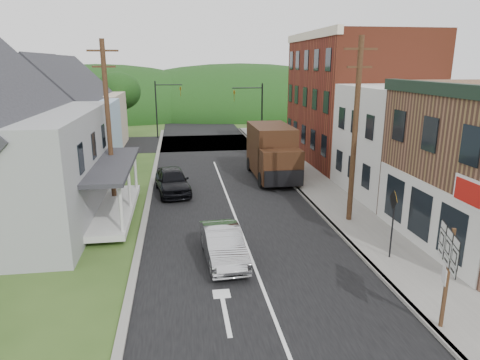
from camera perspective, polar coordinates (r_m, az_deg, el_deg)
name	(u,v)px	position (r m, az deg, el deg)	size (l,w,h in m)	color
ground	(251,259)	(17.85, 1.53, -10.49)	(120.00, 120.00, 0.00)	#2D4719
road	(225,190)	(27.12, -2.04, -1.35)	(9.00, 90.00, 0.02)	black
cross_road	(206,143)	(43.62, -4.49, 4.99)	(60.00, 9.00, 0.02)	black
sidewalk_right	(325,194)	(26.50, 11.23, -1.88)	(2.80, 55.00, 0.15)	slate
curb_right	(303,195)	(26.09, 8.43, -2.02)	(0.20, 55.00, 0.15)	slate
curb_left	(148,202)	(25.12, -12.15, -2.92)	(0.30, 55.00, 0.12)	slate
storefront_white	(418,142)	(27.62, 22.60, 4.71)	(8.00, 7.00, 6.50)	silver
storefront_red	(356,99)	(35.83, 15.15, 10.35)	(8.00, 12.00, 10.00)	maroon
house_blue	(65,121)	(34.10, -22.34, 7.30)	(7.14, 8.16, 7.28)	#99B2D1
house_cream	(83,109)	(42.93, -20.20, 8.92)	(7.14, 8.16, 7.28)	#B7A58E
utility_pole_right	(355,131)	(21.30, 15.09, 6.38)	(1.60, 0.26, 9.00)	#472D19
utility_pole_left	(108,123)	(24.32, -17.14, 7.28)	(1.60, 0.26, 9.00)	#472D19
traffic_signal_right	(255,108)	(40.17, 1.96, 9.56)	(2.87, 0.20, 6.00)	black
traffic_signal_left	(163,103)	(46.53, -10.27, 10.11)	(2.87, 0.20, 6.00)	black
tree_left_d	(118,91)	(48.33, -15.96, 11.30)	(4.80, 4.80, 6.94)	#382616
forested_ridge	(195,112)	(71.31, -6.05, 8.95)	(90.00, 30.00, 16.00)	black
silver_sedan	(223,245)	(17.45, -2.27, -8.64)	(1.46, 4.18, 1.38)	#A7A8AC
dark_sedan	(172,181)	(26.60, -9.01, -0.11)	(1.86, 4.61, 1.57)	black
delivery_van	(273,152)	(29.59, 4.36, 3.69)	(2.71, 6.51, 3.63)	#321B0D
route_sign_cluster	(447,264)	(13.89, 25.93, -10.06)	(0.63, 1.72, 3.13)	#472D19
warning_sign	(393,215)	(18.01, 19.71, -4.39)	(0.15, 0.79, 2.85)	black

